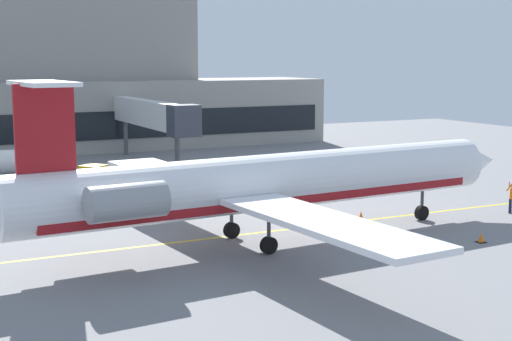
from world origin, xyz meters
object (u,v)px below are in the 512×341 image
marshaller (512,197)px  baggage_tug (86,177)px  fuel_tank (2,162)px  regional_jet (263,184)px

marshaller → baggage_tug: bearing=135.6°
baggage_tug → marshaller: marshaller is taller
fuel_tank → marshaller: bearing=-47.4°
baggage_tug → regional_jet: bearing=-79.0°
baggage_tug → marshaller: bearing=-44.4°
regional_jet → fuel_tank: 30.87m
fuel_tank → regional_jet: bearing=-72.5°
baggage_tug → fuel_tank: (-5.05, 7.87, 0.46)m
regional_jet → baggage_tug: size_ratio=7.87×
fuel_tank → marshaller: (27.23, -29.58, -0.27)m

